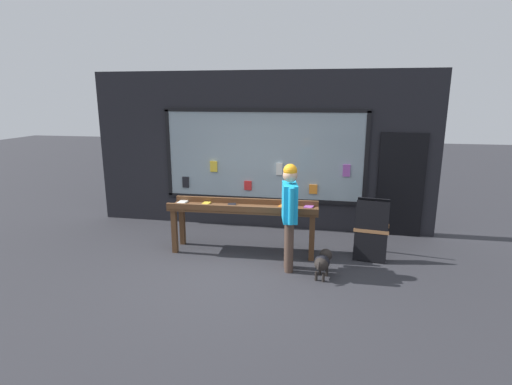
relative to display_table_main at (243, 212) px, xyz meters
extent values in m
plane|color=#2D2D33|center=(0.00, -0.81, -0.76)|extent=(40.00, 40.00, 0.00)
cube|color=black|center=(0.00, 1.59, 0.89)|extent=(7.27, 0.20, 3.31)
cube|color=#8C9EA8|center=(0.11, 1.46, 0.81)|extent=(4.20, 0.03, 1.88)
cube|color=black|center=(0.11, 1.46, 1.75)|extent=(4.28, 0.06, 0.08)
cube|color=black|center=(0.11, 1.46, -0.13)|extent=(4.28, 0.06, 0.08)
cube|color=black|center=(-1.99, 1.46, 0.81)|extent=(0.08, 0.06, 1.88)
cube|color=black|center=(2.21, 1.46, 0.81)|extent=(0.08, 0.06, 1.88)
cube|color=black|center=(-1.62, 1.42, 0.18)|extent=(0.14, 0.03, 0.24)
cube|color=yellow|center=(-0.97, 1.42, 0.56)|extent=(0.16, 0.03, 0.23)
cube|color=red|center=(-0.21, 1.42, 0.17)|extent=(0.16, 0.03, 0.20)
cube|color=silver|center=(0.46, 1.42, 0.55)|extent=(0.13, 0.03, 0.25)
cube|color=orange|center=(1.17, 1.42, 0.15)|extent=(0.17, 0.03, 0.19)
cube|color=#994CA5|center=(1.83, 1.42, 0.56)|extent=(0.14, 0.03, 0.25)
cube|color=black|center=(2.91, 1.46, 0.29)|extent=(0.90, 0.04, 2.10)
cube|color=brown|center=(-1.22, -0.27, -0.36)|extent=(0.09, 0.09, 0.80)
cube|color=brown|center=(1.25, -0.17, -0.36)|extent=(0.09, 0.09, 0.80)
cube|color=brown|center=(-1.24, 0.16, -0.36)|extent=(0.09, 0.09, 0.80)
cube|color=brown|center=(1.23, 0.26, -0.36)|extent=(0.09, 0.09, 0.80)
cube|color=brown|center=(0.00, 0.00, 0.06)|extent=(2.69, 0.70, 0.04)
cube|color=brown|center=(0.01, -0.27, 0.12)|extent=(2.67, 0.17, 0.12)
cube|color=brown|center=(-0.01, 0.26, 0.12)|extent=(2.67, 0.17, 0.12)
cube|color=silver|center=(-1.19, 0.08, 0.10)|extent=(0.16, 0.23, 0.03)
cube|color=yellow|center=(-0.72, 0.07, 0.10)|extent=(0.13, 0.22, 0.03)
cube|color=black|center=(-0.23, 0.06, 0.10)|extent=(0.17, 0.23, 0.03)
cube|color=orange|center=(0.27, -0.08, 0.10)|extent=(0.16, 0.20, 0.03)
cube|color=orange|center=(0.70, 0.18, 0.10)|extent=(0.19, 0.25, 0.03)
cube|color=#994CA5|center=(1.16, 0.21, 0.10)|extent=(0.18, 0.21, 0.02)
cylinder|color=#4C382D|center=(0.91, -0.71, -0.33)|extent=(0.14, 0.14, 0.85)
cylinder|color=#4C382D|center=(0.88, -0.55, -0.33)|extent=(0.14, 0.14, 0.85)
cube|color=#19A5E0|center=(0.90, -0.63, 0.39)|extent=(0.30, 0.51, 0.60)
cylinder|color=#19A5E0|center=(0.95, -0.93, 0.41)|extent=(0.09, 0.09, 0.57)
cylinder|color=#19A5E0|center=(0.84, -0.34, 0.41)|extent=(0.09, 0.09, 0.57)
sphere|color=tan|center=(0.90, -0.63, 0.83)|extent=(0.23, 0.23, 0.23)
sphere|color=orange|center=(0.90, -0.63, 0.90)|extent=(0.22, 0.22, 0.22)
ellipsoid|color=black|center=(1.45, -0.86, -0.50)|extent=(0.30, 0.41, 0.23)
ellipsoid|color=black|center=(1.45, -0.86, -0.49)|extent=(0.28, 0.27, 0.24)
sphere|color=black|center=(1.50, -0.64, -0.46)|extent=(0.20, 0.20, 0.20)
cylinder|color=black|center=(1.40, -1.07, -0.47)|extent=(0.05, 0.10, 0.12)
cylinder|color=black|center=(1.53, -0.76, -0.69)|extent=(0.04, 0.04, 0.14)
cylinder|color=black|center=(1.42, -0.74, -0.69)|extent=(0.04, 0.04, 0.14)
cylinder|color=black|center=(1.48, -0.98, -0.69)|extent=(0.04, 0.04, 0.14)
cylinder|color=black|center=(1.37, -0.95, -0.69)|extent=(0.04, 0.04, 0.14)
cube|color=black|center=(2.24, 0.02, -0.24)|extent=(0.58, 0.30, 1.03)
cube|color=brown|center=(2.24, 0.02, -0.24)|extent=(0.59, 0.13, 0.07)
cube|color=black|center=(2.30, 0.42, -0.24)|extent=(0.58, 0.30, 1.03)
cube|color=brown|center=(2.30, 0.42, -0.24)|extent=(0.59, 0.13, 0.07)
camera|label=1|loc=(1.52, -6.73, 2.02)|focal=28.00mm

